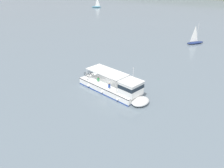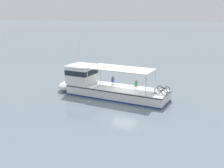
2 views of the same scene
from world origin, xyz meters
name	(u,v)px [view 1 (image 1 of 2)]	position (x,y,z in m)	size (l,w,h in m)	color
ground_plane	(107,88)	(0.00, 0.00, 0.00)	(400.00, 400.00, 0.00)	slate
ferry_main	(117,88)	(2.52, -1.14, 1.01)	(13.07, 5.74, 5.32)	white
sailboat_mid_channel	(96,6)	(-52.42, 70.90, 0.54)	(4.71, 3.94, 5.40)	teal
sailboat_outer_anchorage	(195,42)	(5.32, 33.04, 0.54)	(4.09, 4.63, 5.40)	navy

